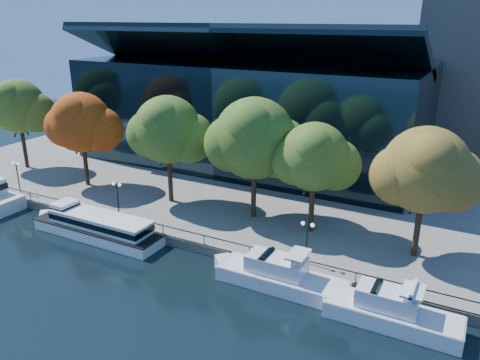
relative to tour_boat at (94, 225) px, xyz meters
The scene contains 16 objects.
ground 7.54m from the tour_boat, ahead, with size 160.00×160.00×0.00m, color black.
promenade 36.11m from the tour_boat, 78.25° to the left, with size 90.00×67.08×1.00m.
railing 7.70m from the tour_boat, 16.79° to the left, with size 88.20×0.08×0.99m.
convention_building 31.75m from the tour_boat, 83.78° to the left, with size 50.00×24.57×21.43m.
tour_boat is the anchor object (origin of this frame).
cruiser_near 21.04m from the tour_boat, ahead, with size 12.61×3.25×3.65m.
cruiser_far 30.51m from the tour_boat, ahead, with size 11.28×3.13×3.68m.
tree_0 27.73m from the tour_boat, 155.42° to the left, with size 9.60×7.87×12.95m.
tree_1 16.23m from the tour_boat, 137.36° to the left, with size 9.61×7.88×12.27m.
tree_2 13.36m from the tour_boat, 74.21° to the left, with size 9.84×8.07×12.79m.
tree_3 19.30m from the tour_boat, 37.53° to the left, with size 10.92×8.95×13.37m.
tree_4 24.17m from the tour_boat, 25.88° to the left, with size 8.63×7.08×11.53m.
tree_5 33.49m from the tour_boat, 17.11° to the left, with size 9.71×7.97×12.32m.
lamp_0 16.67m from the tour_boat, 167.84° to the left, with size 1.26×0.36×4.03m.
lamp_1 4.37m from the tour_boat, 84.21° to the left, with size 1.26×0.36×4.03m.
lamp_2 22.87m from the tour_boat, ahead, with size 1.26×0.36×4.03m.
Camera 1 is at (27.45, -31.61, 22.30)m, focal length 35.00 mm.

